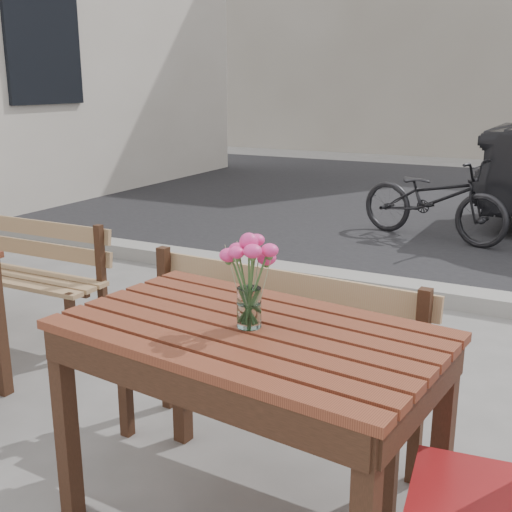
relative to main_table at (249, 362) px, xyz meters
The scene contains 7 objects.
street 4.92m from the main_table, 91.35° to the left, with size 30.00×8.12×0.12m.
main_table is the anchor object (origin of this frame).
main_bench 0.55m from the main_table, 107.73° to the left, with size 1.38×0.47×0.84m.
red_chair 0.88m from the main_table, ahead, with size 0.44×0.44×0.80m.
main_vase 0.33m from the main_table, 52.00° to the right, with size 0.17×0.17×0.32m.
second_bench 2.41m from the main_table, 154.40° to the left, with size 1.24×0.37×0.77m.
bicycle 4.81m from the main_table, 94.81° to the left, with size 0.56×1.60×0.84m, color black.
Camera 1 is at (1.05, -1.59, 1.58)m, focal length 45.00 mm.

